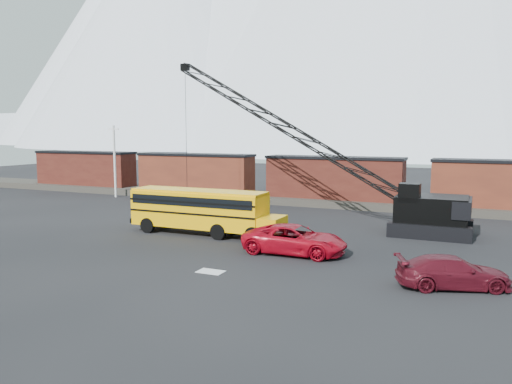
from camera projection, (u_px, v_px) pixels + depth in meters
ground at (236, 254)px, 29.99m from camera, size 160.00×160.00×0.00m
gravel_berm at (334, 202)px, 49.89m from camera, size 120.00×5.00×0.70m
boxcar_west_far at (85, 168)px, 62.56m from camera, size 13.70×3.10×4.17m
boxcar_west_near at (195, 172)px, 56.08m from camera, size 13.70×3.10×4.17m
boxcar_mid at (334, 178)px, 49.60m from camera, size 13.70×3.10×4.17m
utility_pole at (115, 160)px, 55.53m from camera, size 1.40×0.24×8.00m
snow_patch at (211, 272)px, 26.16m from camera, size 1.40×0.90×0.02m
school_bus at (203, 210)px, 35.50m from camera, size 11.65×2.65×3.19m
red_pickup at (295, 240)px, 29.95m from camera, size 6.30×3.01×1.74m
maroon_suv at (453, 272)px, 23.41m from camera, size 5.60×3.82×1.51m
crawler_crane at (293, 132)px, 39.93m from camera, size 24.63×4.44×13.50m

